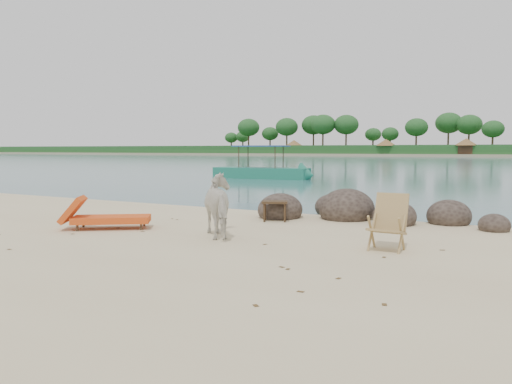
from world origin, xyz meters
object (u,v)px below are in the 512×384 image
Objects in this scene: lounge_chair at (112,216)px; deck_chair at (387,224)px; boulders at (358,212)px; cow at (222,206)px; boat_near at (261,151)px; side_table at (275,212)px.

deck_chair is at bearing -30.12° from lounge_chair.
boulders is at bearing 8.12° from lounge_chair.
boulders is at bearing -161.25° from cow.
boat_near is at bearing 73.84° from lounge_chair.
boat_near is at bearing 124.56° from deck_chair.
boat_near is at bearing -110.82° from cow.
deck_chair reaches higher than lounge_chair.
cow reaches higher than boulders.
deck_chair reaches higher than boulders.
deck_chair is at bearing -58.13° from side_table.
cow is 0.22× the size of boat_near.
cow is at bearing -67.79° from boat_near.
cow is at bearing -114.08° from boulders.
lounge_chair is at bearing -158.48° from side_table.
lounge_chair is (-2.88, -0.43, -0.35)m from cow.
side_table is at bearing -137.24° from cow.
side_table is 0.09× the size of boat_near.
deck_chair is at bearing -60.23° from boat_near.
boat_near reaches higher than lounge_chair.
deck_chair is at bearing 135.47° from cow.
cow is (-1.79, -4.01, 0.47)m from boulders.
boulders is 0.85× the size of boat_near.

